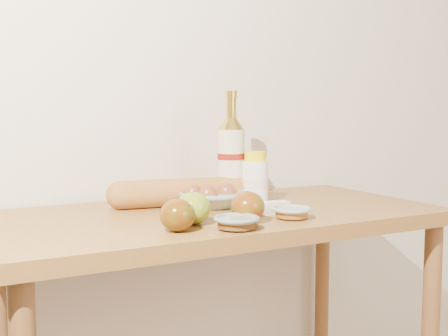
{
  "coord_description": "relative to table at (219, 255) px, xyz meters",
  "views": [
    {
      "loc": [
        -0.69,
        -0.16,
        1.17
      ],
      "look_at": [
        0.0,
        1.15,
        1.02
      ],
      "focal_mm": 45.0,
      "sensor_mm": 36.0,
      "label": 1
    }
  ],
  "objects": [
    {
      "name": "baguette",
      "position": [
        -0.04,
        0.12,
        0.16
      ],
      "size": [
        0.48,
        0.14,
        0.08
      ],
      "rotation": [
        0.0,
        0.0,
        -0.13
      ],
      "color": "#C1833B",
      "rests_on": "table"
    },
    {
      "name": "syrup_bowl",
      "position": [
        0.11,
        -0.19,
        0.14
      ],
      "size": [
        0.11,
        0.11,
        0.03
      ],
      "rotation": [
        0.0,
        0.0,
        -0.09
      ],
      "color": "#95A29C",
      "rests_on": "table"
    },
    {
      "name": "back_wall",
      "position": [
        0.0,
        0.33,
        0.52
      ],
      "size": [
        3.5,
        0.02,
        2.6
      ],
      "primitive_type": "cube",
      "color": "silver",
      "rests_on": "ground"
    },
    {
      "name": "apple_redgreen_right",
      "position": [
        -0.01,
        -0.18,
        0.16
      ],
      "size": [
        0.1,
        0.1,
        0.08
      ],
      "rotation": [
        0.0,
        0.0,
        0.22
      ],
      "color": "#930D08",
      "rests_on": "table"
    },
    {
      "name": "sugar_bowl",
      "position": [
        -0.08,
        -0.24,
        0.14
      ],
      "size": [
        0.14,
        0.14,
        0.03
      ],
      "rotation": [
        0.0,
        0.0,
        0.33
      ],
      "color": "gray",
      "rests_on": "table"
    },
    {
      "name": "egg_bowl",
      "position": [
        0.01,
        0.07,
        0.15
      ],
      "size": [
        0.25,
        0.25,
        0.07
      ],
      "rotation": [
        0.0,
        0.0,
        0.31
      ],
      "color": "gray",
      "rests_on": "table"
    },
    {
      "name": "apple_yellowgreen",
      "position": [
        -0.14,
        -0.14,
        0.16
      ],
      "size": [
        0.1,
        0.1,
        0.08
      ],
      "rotation": [
        0.0,
        0.0,
        0.24
      ],
      "color": "#A59B21",
      "rests_on": "table"
    },
    {
      "name": "apple_redgreen_front",
      "position": [
        -0.2,
        -0.19,
        0.16
      ],
      "size": [
        0.1,
        0.1,
        0.07
      ],
      "rotation": [
        0.0,
        0.0,
        -0.28
      ],
      "color": "maroon",
      "rests_on": "table"
    },
    {
      "name": "table",
      "position": [
        0.0,
        0.0,
        0.0
      ],
      "size": [
        1.2,
        0.6,
        0.9
      ],
      "color": "#A97536",
      "rests_on": "ground"
    },
    {
      "name": "bourbon_bottle",
      "position": [
        0.1,
        0.12,
        0.26
      ],
      "size": [
        0.1,
        0.1,
        0.33
      ],
      "rotation": [
        0.0,
        0.0,
        -0.24
      ],
      "color": "beige",
      "rests_on": "table"
    },
    {
      "name": "cream_bottle",
      "position": [
        0.15,
        0.06,
        0.19
      ],
      "size": [
        0.08,
        0.08,
        0.15
      ],
      "rotation": [
        0.0,
        0.0,
        -0.0
      ],
      "color": "white",
      "rests_on": "table"
    },
    {
      "name": "butter_stick",
      "position": [
        0.09,
        -0.11,
        0.14
      ],
      "size": [
        0.11,
        0.03,
        0.03
      ],
      "rotation": [
        0.0,
        0.0,
        -0.0
      ],
      "color": "#F0EDBA",
      "rests_on": "table"
    }
  ]
}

